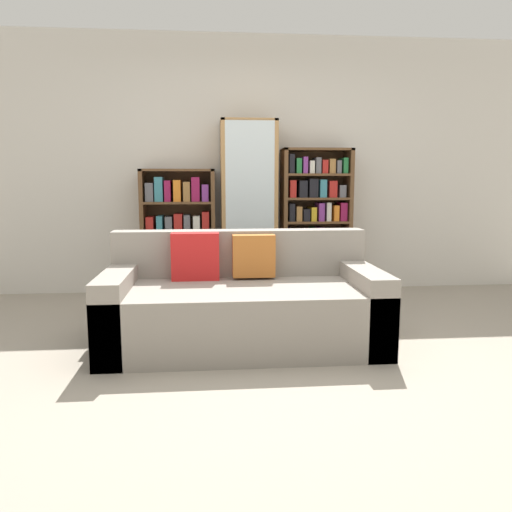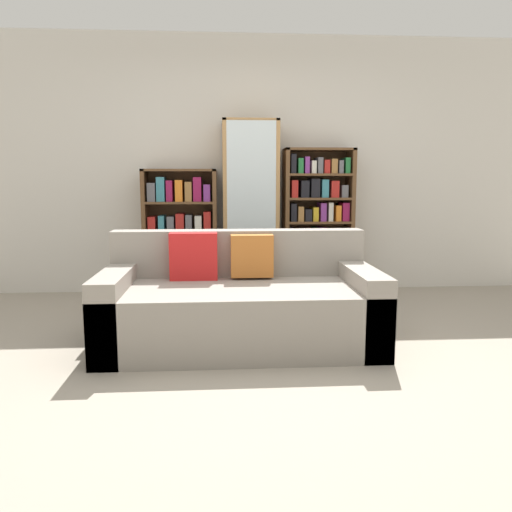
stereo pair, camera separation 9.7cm
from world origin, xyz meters
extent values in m
plane|color=gray|center=(0.00, 0.00, 0.00)|extent=(16.00, 16.00, 0.00)
cube|color=beige|center=(0.00, 2.33, 1.35)|extent=(6.55, 0.06, 2.70)
cube|color=gray|center=(-0.17, 0.43, 0.22)|extent=(1.98, 0.99, 0.44)
cube|color=gray|center=(-0.17, 0.83, 0.63)|extent=(1.98, 0.20, 0.36)
cube|color=gray|center=(-1.06, 0.43, 0.28)|extent=(0.20, 0.99, 0.56)
cube|color=gray|center=(0.72, 0.43, 0.28)|extent=(0.20, 0.99, 0.56)
cube|color=red|center=(-0.52, 0.67, 0.62)|extent=(0.36, 0.12, 0.36)
cube|color=#B76628|center=(-0.07, 0.67, 0.62)|extent=(0.32, 0.12, 0.32)
cube|color=brown|center=(-1.09, 2.12, 0.66)|extent=(0.04, 0.32, 1.31)
cube|color=brown|center=(-0.37, 2.12, 0.66)|extent=(0.04, 0.32, 1.31)
cube|color=brown|center=(-0.73, 2.12, 1.30)|extent=(0.76, 0.32, 0.02)
cube|color=brown|center=(-0.73, 2.12, 0.01)|extent=(0.76, 0.32, 0.02)
cube|color=brown|center=(-0.73, 2.27, 0.66)|extent=(0.76, 0.01, 1.31)
cube|color=brown|center=(-0.73, 2.12, 0.34)|extent=(0.68, 0.32, 0.02)
cube|color=brown|center=(-0.73, 2.12, 0.66)|extent=(0.68, 0.32, 0.02)
cube|color=brown|center=(-0.73, 2.12, 0.97)|extent=(0.68, 0.32, 0.02)
cube|color=#5B5B60|center=(-1.03, 2.11, 0.11)|extent=(0.05, 0.24, 0.17)
cube|color=olive|center=(-0.96, 2.11, 0.15)|extent=(0.04, 0.24, 0.24)
cube|color=beige|center=(-0.90, 2.11, 0.10)|extent=(0.06, 0.24, 0.16)
cube|color=teal|center=(-0.83, 2.11, 0.12)|extent=(0.04, 0.24, 0.20)
cube|color=#AD231E|center=(-0.76, 2.11, 0.14)|extent=(0.06, 0.24, 0.23)
cube|color=#7A3384|center=(-0.70, 2.11, 0.12)|extent=(0.05, 0.24, 0.19)
cube|color=beige|center=(-0.63, 2.11, 0.11)|extent=(0.05, 0.24, 0.17)
cube|color=black|center=(-0.57, 2.11, 0.13)|extent=(0.04, 0.24, 0.20)
cube|color=gold|center=(-0.50, 2.11, 0.14)|extent=(0.05, 0.24, 0.23)
cube|color=#5B5B60|center=(-0.44, 2.11, 0.13)|extent=(0.05, 0.24, 0.22)
cube|color=gold|center=(-1.01, 2.11, 0.44)|extent=(0.08, 0.24, 0.18)
cube|color=#5B5B60|center=(-0.92, 2.11, 0.44)|extent=(0.06, 0.24, 0.18)
cube|color=#237038|center=(-0.82, 2.11, 0.47)|extent=(0.07, 0.24, 0.23)
cube|color=#7A3384|center=(-0.73, 2.11, 0.45)|extent=(0.08, 0.24, 0.20)
cube|color=#237038|center=(-0.64, 2.11, 0.43)|extent=(0.06, 0.24, 0.17)
cube|color=#8E1947|center=(-0.54, 2.11, 0.43)|extent=(0.08, 0.24, 0.16)
cube|color=#7A3384|center=(-0.45, 2.11, 0.46)|extent=(0.08, 0.24, 0.21)
cube|color=#AD231E|center=(-1.01, 2.11, 0.75)|extent=(0.08, 0.24, 0.16)
cube|color=teal|center=(-0.91, 2.11, 0.75)|extent=(0.06, 0.24, 0.17)
cube|color=#5B5B60|center=(-0.82, 2.11, 0.75)|extent=(0.07, 0.24, 0.16)
cube|color=#AD231E|center=(-0.73, 2.11, 0.76)|extent=(0.08, 0.24, 0.19)
cube|color=#5B5B60|center=(-0.64, 2.11, 0.76)|extent=(0.06, 0.24, 0.18)
cube|color=beige|center=(-0.54, 2.11, 0.75)|extent=(0.07, 0.24, 0.17)
cube|color=#AD231E|center=(-0.45, 2.11, 0.77)|extent=(0.07, 0.24, 0.21)
cube|color=#5B5B60|center=(-1.01, 2.11, 1.08)|extent=(0.08, 0.24, 0.19)
cube|color=teal|center=(-0.91, 2.11, 1.11)|extent=(0.08, 0.24, 0.25)
cube|color=#8E1947|center=(-0.83, 2.11, 1.09)|extent=(0.06, 0.24, 0.21)
cube|color=orange|center=(-0.73, 2.11, 1.09)|extent=(0.07, 0.24, 0.22)
cube|color=olive|center=(-0.63, 2.11, 1.08)|extent=(0.07, 0.24, 0.20)
cube|color=#8E1947|center=(-0.54, 2.11, 1.11)|extent=(0.08, 0.24, 0.25)
cube|color=#7A3384|center=(-0.45, 2.11, 1.07)|extent=(0.07, 0.24, 0.17)
cube|color=#AD7F4C|center=(-0.27, 2.10, 0.90)|extent=(0.04, 0.36, 1.81)
cube|color=#AD7F4C|center=(0.27, 2.10, 0.90)|extent=(0.04, 0.36, 1.81)
cube|color=#AD7F4C|center=(0.00, 2.10, 1.79)|extent=(0.57, 0.36, 0.02)
cube|color=#AD7F4C|center=(0.00, 2.10, 0.01)|extent=(0.57, 0.36, 0.02)
cube|color=#AD7F4C|center=(0.00, 2.27, 0.90)|extent=(0.57, 0.01, 1.81)
cube|color=silver|center=(0.00, 1.92, 0.90)|extent=(0.49, 0.01, 1.78)
cube|color=#AD7F4C|center=(0.00, 2.10, 0.32)|extent=(0.49, 0.32, 0.02)
cube|color=#AD7F4C|center=(0.00, 2.10, 0.61)|extent=(0.49, 0.32, 0.02)
cube|color=#AD7F4C|center=(0.00, 2.10, 0.90)|extent=(0.49, 0.32, 0.02)
cube|color=#AD7F4C|center=(0.00, 2.10, 1.20)|extent=(0.49, 0.32, 0.02)
cube|color=#AD7F4C|center=(0.00, 2.10, 1.49)|extent=(0.49, 0.32, 0.02)
cylinder|color=silver|center=(-0.17, 2.10, 0.06)|extent=(0.01, 0.01, 0.07)
cone|color=silver|center=(-0.17, 2.10, 0.14)|extent=(0.08, 0.08, 0.09)
cylinder|color=silver|center=(-0.06, 2.10, 0.06)|extent=(0.01, 0.01, 0.07)
cone|color=silver|center=(-0.06, 2.10, 0.14)|extent=(0.08, 0.08, 0.09)
cylinder|color=silver|center=(0.06, 2.10, 0.06)|extent=(0.01, 0.01, 0.07)
cone|color=silver|center=(0.06, 2.10, 0.14)|extent=(0.08, 0.08, 0.09)
cylinder|color=silver|center=(0.17, 2.09, 0.06)|extent=(0.01, 0.01, 0.07)
cone|color=silver|center=(0.17, 2.09, 0.14)|extent=(0.08, 0.08, 0.09)
cylinder|color=silver|center=(-0.15, 2.11, 0.36)|extent=(0.01, 0.01, 0.07)
cone|color=silver|center=(-0.15, 2.11, 0.44)|extent=(0.09, 0.09, 0.08)
cylinder|color=silver|center=(0.00, 2.08, 0.36)|extent=(0.01, 0.01, 0.07)
cone|color=silver|center=(0.00, 2.08, 0.44)|extent=(0.09, 0.09, 0.08)
cylinder|color=silver|center=(0.15, 2.08, 0.36)|extent=(0.01, 0.01, 0.07)
cone|color=silver|center=(0.15, 2.08, 0.44)|extent=(0.09, 0.09, 0.08)
cylinder|color=silver|center=(-0.18, 2.09, 0.66)|extent=(0.01, 0.01, 0.08)
cone|color=silver|center=(-0.18, 2.09, 0.75)|extent=(0.06, 0.06, 0.10)
cylinder|color=silver|center=(-0.09, 2.10, 0.66)|extent=(0.01, 0.01, 0.08)
cone|color=silver|center=(-0.09, 2.10, 0.75)|extent=(0.06, 0.06, 0.10)
cylinder|color=silver|center=(0.00, 2.10, 0.66)|extent=(0.01, 0.01, 0.08)
cone|color=silver|center=(0.00, 2.10, 0.75)|extent=(0.06, 0.06, 0.10)
cylinder|color=silver|center=(0.09, 2.10, 0.66)|extent=(0.01, 0.01, 0.08)
cone|color=silver|center=(0.09, 2.10, 0.75)|extent=(0.06, 0.06, 0.10)
cylinder|color=silver|center=(0.18, 2.09, 0.66)|extent=(0.01, 0.01, 0.08)
cone|color=silver|center=(0.18, 2.09, 0.75)|extent=(0.06, 0.06, 0.10)
cylinder|color=silver|center=(-0.15, 2.11, 0.95)|extent=(0.01, 0.01, 0.08)
cone|color=silver|center=(-0.15, 2.11, 1.04)|extent=(0.09, 0.09, 0.09)
cylinder|color=silver|center=(0.00, 2.08, 0.95)|extent=(0.01, 0.01, 0.08)
cone|color=silver|center=(0.00, 2.08, 1.04)|extent=(0.09, 0.09, 0.09)
cylinder|color=silver|center=(0.15, 2.10, 0.95)|extent=(0.01, 0.01, 0.08)
cone|color=silver|center=(0.15, 2.10, 1.04)|extent=(0.09, 0.09, 0.09)
cylinder|color=silver|center=(-0.19, 2.12, 1.25)|extent=(0.01, 0.01, 0.09)
cone|color=silver|center=(-0.19, 2.12, 1.35)|extent=(0.05, 0.05, 0.11)
cylinder|color=silver|center=(-0.11, 2.09, 1.25)|extent=(0.01, 0.01, 0.09)
cone|color=silver|center=(-0.11, 2.09, 1.35)|extent=(0.05, 0.05, 0.11)
cylinder|color=silver|center=(-0.04, 2.11, 1.25)|extent=(0.01, 0.01, 0.09)
cone|color=silver|center=(-0.04, 2.11, 1.35)|extent=(0.05, 0.05, 0.11)
cylinder|color=silver|center=(0.04, 2.10, 1.25)|extent=(0.01, 0.01, 0.09)
cone|color=silver|center=(0.04, 2.10, 1.35)|extent=(0.05, 0.05, 0.11)
cylinder|color=silver|center=(0.11, 2.09, 1.25)|extent=(0.01, 0.01, 0.09)
cone|color=silver|center=(0.11, 2.09, 1.35)|extent=(0.05, 0.05, 0.11)
cylinder|color=silver|center=(0.19, 2.11, 1.25)|extent=(0.01, 0.01, 0.09)
cone|color=silver|center=(0.19, 2.11, 1.35)|extent=(0.05, 0.05, 0.11)
cylinder|color=silver|center=(-0.19, 2.09, 1.53)|extent=(0.01, 0.01, 0.07)
cone|color=silver|center=(-0.19, 2.09, 1.61)|extent=(0.05, 0.05, 0.08)
cylinder|color=silver|center=(-0.11, 2.09, 1.53)|extent=(0.01, 0.01, 0.07)
cone|color=silver|center=(-0.11, 2.09, 1.61)|extent=(0.05, 0.05, 0.08)
cylinder|color=silver|center=(-0.04, 2.09, 1.53)|extent=(0.01, 0.01, 0.07)
cone|color=silver|center=(-0.04, 2.09, 1.61)|extent=(0.05, 0.05, 0.08)
cylinder|color=silver|center=(0.04, 2.10, 1.53)|extent=(0.01, 0.01, 0.07)
cone|color=silver|center=(0.04, 2.10, 1.61)|extent=(0.05, 0.05, 0.08)
cylinder|color=silver|center=(0.11, 2.10, 1.53)|extent=(0.01, 0.01, 0.07)
cone|color=silver|center=(0.11, 2.10, 1.61)|extent=(0.05, 0.05, 0.08)
cylinder|color=silver|center=(0.19, 2.08, 1.53)|extent=(0.01, 0.01, 0.07)
cone|color=silver|center=(0.19, 2.08, 1.61)|extent=(0.05, 0.05, 0.08)
cube|color=brown|center=(0.37, 2.12, 0.76)|extent=(0.04, 0.32, 1.52)
cube|color=brown|center=(1.06, 2.12, 0.76)|extent=(0.04, 0.32, 1.52)
cube|color=brown|center=(0.72, 2.12, 1.51)|extent=(0.73, 0.32, 0.02)
cube|color=brown|center=(0.72, 2.12, 0.01)|extent=(0.73, 0.32, 0.02)
cube|color=brown|center=(0.72, 2.27, 0.76)|extent=(0.73, 0.01, 1.52)
cube|color=brown|center=(0.72, 2.12, 0.27)|extent=(0.65, 0.32, 0.02)
cube|color=brown|center=(0.72, 2.12, 0.52)|extent=(0.65, 0.32, 0.02)
cube|color=brown|center=(0.72, 2.12, 0.76)|extent=(0.65, 0.32, 0.02)
cube|color=brown|center=(0.72, 2.12, 1.01)|extent=(0.65, 0.32, 0.02)
cube|color=brown|center=(0.72, 2.12, 1.25)|extent=(0.65, 0.32, 0.02)
cube|color=orange|center=(0.44, 2.11, 0.10)|extent=(0.07, 0.24, 0.15)
cube|color=orange|center=(0.52, 2.11, 0.11)|extent=(0.05, 0.24, 0.18)
cube|color=teal|center=(0.60, 2.11, 0.09)|extent=(0.07, 0.24, 0.13)
cube|color=#237038|center=(0.67, 2.11, 0.11)|extent=(0.07, 0.24, 0.18)
cube|color=black|center=(0.75, 2.11, 0.09)|extent=(0.06, 0.24, 0.13)
cube|color=#7A3384|center=(0.83, 2.11, 0.11)|extent=(0.07, 0.24, 0.17)
cube|color=#8E1947|center=(0.91, 2.11, 0.10)|extent=(0.05, 0.24, 0.15)
cube|color=#AD231E|center=(0.99, 2.11, 0.10)|extent=(0.05, 0.24, 0.14)
cube|color=#5B5B60|center=(0.45, 2.11, 0.36)|extent=(0.08, 0.24, 0.16)
cube|color=olive|center=(0.56, 2.11, 0.36)|extent=(0.09, 0.24, 0.15)
cube|color=olive|center=(0.67, 2.11, 0.35)|extent=(0.08, 0.24, 0.14)
cube|color=black|center=(0.77, 2.11, 0.35)|extent=(0.09, 0.24, 0.15)
cube|color=#237038|center=(0.87, 2.11, 0.36)|extent=(0.08, 0.24, 0.15)
cube|color=#5B5B60|center=(0.97, 2.11, 0.36)|extent=(0.08, 0.24, 0.15)
cube|color=#7A3384|center=(0.44, 2.11, 0.61)|extent=(0.04, 0.24, 0.17)
cube|color=olive|center=(0.50, 2.11, 0.59)|extent=(0.05, 0.24, 0.13)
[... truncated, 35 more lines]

